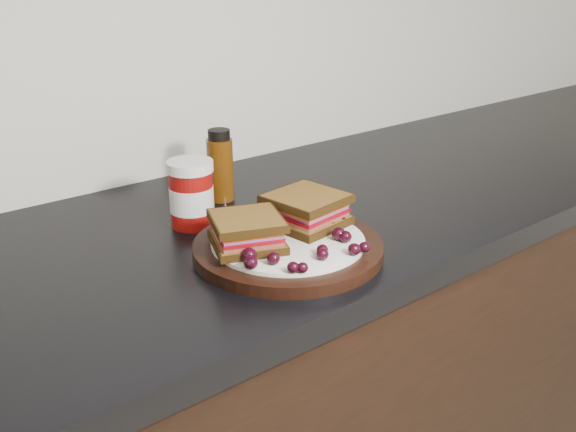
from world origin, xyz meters
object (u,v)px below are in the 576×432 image
plate (288,248)px  oil_bottle (220,165)px  condiment_jar (191,194)px  sandwich_left (247,231)px

plate → oil_bottle: bearing=78.8°
plate → condiment_jar: 0.20m
plate → condiment_jar: (-0.05, 0.18, 0.05)m
oil_bottle → sandwich_left: bearing=-115.0°
condiment_jar → sandwich_left: bearing=-92.8°
plate → sandwich_left: (-0.06, 0.02, 0.04)m
plate → oil_bottle: 0.27m
plate → oil_bottle: (0.05, 0.25, 0.06)m
condiment_jar → plate: bearing=-73.9°
sandwich_left → condiment_jar: condiment_jar is taller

